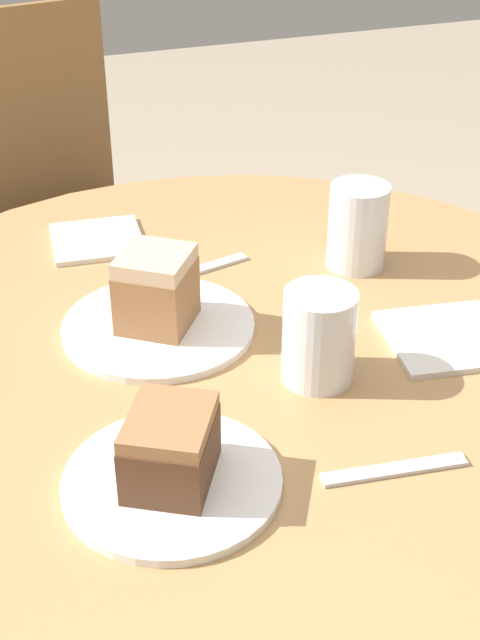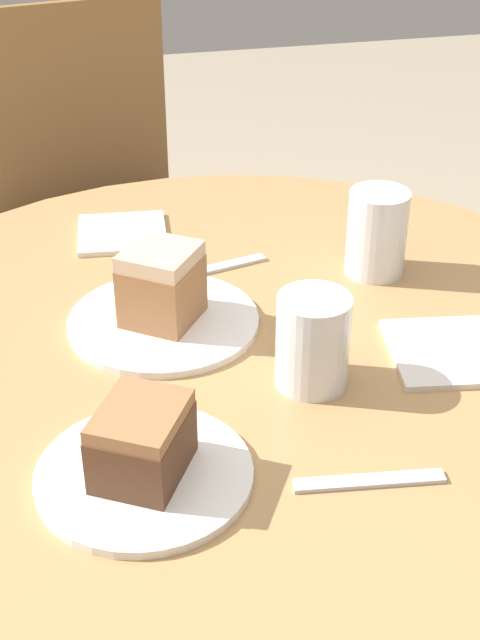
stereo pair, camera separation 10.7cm
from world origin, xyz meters
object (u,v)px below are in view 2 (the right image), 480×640
plate_near (163,321)px  glass_water (376,237)px  cake_slice_far (142,441)px  cake_slice_near (162,285)px  plate_far (144,474)px  glass_lemonade (312,346)px  chair (100,215)px

plate_near → glass_water: glass_water is taller
plate_near → cake_slice_far: (-0.07, -0.28, 0.04)m
cake_slice_near → plate_near: bearing=0.0°
plate_far → glass_water: size_ratio=1.81×
glass_lemonade → glass_water: glass_water is taller
chair → plate_near: (0.01, -0.89, 0.26)m
chair → glass_water: 0.93m
chair → cake_slice_near: chair is taller
chair → glass_water: bearing=-78.4°
chair → plate_far: bearing=-102.6°
plate_far → cake_slice_far: (0.00, 0.00, 0.04)m
chair → glass_water: chair is taller
chair → glass_water: size_ratio=7.62×
cake_slice_far → glass_lemonade: glass_lemonade is taller
plate_near → glass_lemonade: bearing=-48.2°
plate_near → glass_water: (0.31, 0.07, 0.05)m
plate_far → glass_water: glass_water is taller
chair → glass_lemonade: size_ratio=8.20×
cake_slice_near → glass_lemonade: glass_lemonade is taller
cake_slice_near → glass_water: (0.31, 0.07, -0.01)m
plate_far → glass_lemonade: bearing=29.5°
plate_near → cake_slice_far: 0.29m
chair → cake_slice_far: chair is taller
plate_near → glass_water: size_ratio=2.02×
plate_near → plate_far: bearing=-103.1°
plate_near → chair: bearing=90.7°
cake_slice_near → cake_slice_far: size_ratio=0.97×
plate_near → glass_water: bearing=12.9°
chair → glass_lemonade: chair is taller
plate_far → cake_slice_far: size_ratio=1.76×
plate_near → cake_slice_near: 0.05m
plate_far → chair: bearing=87.4°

